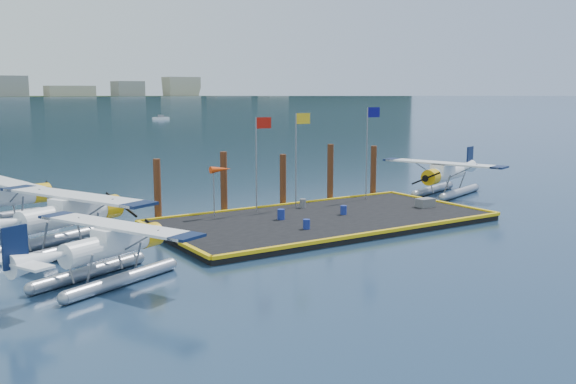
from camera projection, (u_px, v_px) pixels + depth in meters
The scene contains 21 objects.
ground at pixel (323, 224), 39.19m from camera, with size 4000.00×4000.00×0.00m, color #172947.
dock at pixel (323, 221), 39.16m from camera, with size 20.00×10.00×0.40m, color black.
dock_bumpers at pixel (323, 216), 39.11m from camera, with size 20.25×10.25×0.18m, color yellow, non-canonical shape.
seaplane_a at pixel (111, 249), 27.36m from camera, with size 8.26×8.67×3.18m.
seaplane_b at pixel (69, 218), 32.69m from camera, with size 9.64×10.12×3.71m.
seaplane_c at pixel (0, 200), 38.43m from camera, with size 9.21×10.03×3.55m.
seaplane_d at pixel (445, 176), 49.68m from camera, with size 9.05×9.63×3.46m.
drum_0 at pixel (281, 214), 38.47m from camera, with size 0.45×0.45×0.63m, color navy.
drum_2 at pixel (344, 210), 40.03m from camera, with size 0.40×0.40×0.56m, color navy.
drum_3 at pixel (307, 224), 35.83m from camera, with size 0.39×0.39×0.55m, color navy.
drum_5 at pixel (303, 203), 42.33m from camera, with size 0.42×0.42×0.59m, color slate.
crate at pixel (425, 203), 42.59m from camera, with size 1.16×0.78×0.58m, color slate.
flagpole_red at pixel (259, 149), 40.44m from camera, with size 1.14×0.08×6.00m.
flagpole_yellow at pixel (299, 145), 42.02m from camera, with size 1.14×0.08×6.20m.
flagpole_blue at pixel (369, 139), 45.19m from camera, with size 1.14×0.08×6.50m.
windsock at pixel (221, 171), 39.16m from camera, with size 1.40×0.44×3.12m.
piling_0 at pixel (158, 192), 38.83m from camera, with size 0.44×0.44×4.00m, color #462514.
piling_1 at pixel (224, 184), 41.21m from camera, with size 0.44×0.44×4.20m, color #462514.
piling_2 at pixel (283, 182), 43.65m from camera, with size 0.44×0.44×3.80m, color #462514.
piling_3 at pixel (330, 174), 45.74m from camera, with size 0.44×0.44×4.30m, color #462514.
piling_4 at pixel (373, 173), 47.90m from camera, with size 0.44×0.44×4.00m, color #462514.
Camera 1 is at (-22.56, -31.15, 8.06)m, focal length 40.00 mm.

